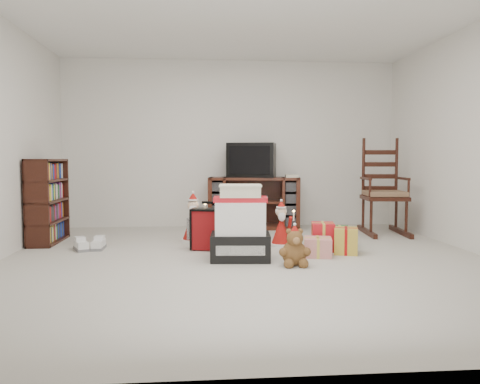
# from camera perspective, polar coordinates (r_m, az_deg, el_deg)

# --- Properties ---
(room) EXTENTS (5.01, 5.01, 2.51)m
(room) POSITION_cam_1_polar(r_m,az_deg,el_deg) (4.63, 0.95, 6.84)
(room) COLOR #B2AFA3
(room) RESTS_ON ground
(tv_stand) EXTENTS (1.37, 0.63, 0.76)m
(tv_stand) POSITION_cam_1_polar(r_m,az_deg,el_deg) (6.91, 1.73, -1.30)
(tv_stand) COLOR #451813
(tv_stand) RESTS_ON floor
(bookshelf) EXTENTS (0.28, 0.84, 1.02)m
(bookshelf) POSITION_cam_1_polar(r_m,az_deg,el_deg) (6.18, -22.38, -1.18)
(bookshelf) COLOR #36150E
(bookshelf) RESTS_ON floor
(rocking_chair) EXTENTS (0.63, 0.95, 1.37)m
(rocking_chair) POSITION_cam_1_polar(r_m,az_deg,el_deg) (6.72, 16.96, -0.87)
(rocking_chair) COLOR #36150E
(rocking_chair) RESTS_ON floor
(gift_pile) EXTENTS (0.63, 0.48, 0.75)m
(gift_pile) POSITION_cam_1_polar(r_m,az_deg,el_deg) (4.75, 0.05, -4.37)
(gift_pile) COLOR black
(gift_pile) RESTS_ON floor
(red_suitcase) EXTENTS (0.39, 0.27, 0.55)m
(red_suitcase) POSITION_cam_1_polar(r_m,az_deg,el_deg) (5.28, -3.87, -4.53)
(red_suitcase) COLOR maroon
(red_suitcase) RESTS_ON floor
(stocking) EXTENTS (0.28, 0.14, 0.57)m
(stocking) POSITION_cam_1_polar(r_m,az_deg,el_deg) (5.12, -0.05, -4.23)
(stocking) COLOR #0F760D
(stocking) RESTS_ON floor
(teddy_bear) EXTENTS (0.24, 0.21, 0.35)m
(teddy_bear) POSITION_cam_1_polar(r_m,az_deg,el_deg) (4.54, 6.64, -6.98)
(teddy_bear) COLOR brown
(teddy_bear) RESTS_ON floor
(santa_figurine) EXTENTS (0.26, 0.25, 0.54)m
(santa_figurine) POSITION_cam_1_polar(r_m,az_deg,el_deg) (5.52, 5.04, -4.46)
(santa_figurine) COLOR #A11611
(santa_figurine) RESTS_ON floor
(mrs_claus_figurine) EXTENTS (0.30, 0.28, 0.62)m
(mrs_claus_figurine) POSITION_cam_1_polar(r_m,az_deg,el_deg) (5.79, -5.73, -3.79)
(mrs_claus_figurine) COLOR #A11611
(mrs_claus_figurine) RESTS_ON floor
(sneaker_pair) EXTENTS (0.36, 0.31, 0.10)m
(sneaker_pair) POSITION_cam_1_polar(r_m,az_deg,el_deg) (5.57, -17.83, -6.19)
(sneaker_pair) COLOR white
(sneaker_pair) RESTS_ON floor
(gift_cluster) EXTENTS (0.55, 0.85, 0.26)m
(gift_cluster) POSITION_cam_1_polar(r_m,az_deg,el_deg) (5.27, 11.49, -5.81)
(gift_cluster) COLOR red
(gift_cluster) RESTS_ON floor
(crt_television) EXTENTS (0.78, 0.64, 0.50)m
(crt_television) POSITION_cam_1_polar(r_m,az_deg,el_deg) (6.89, 1.45, 3.90)
(crt_television) COLOR black
(crt_television) RESTS_ON tv_stand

